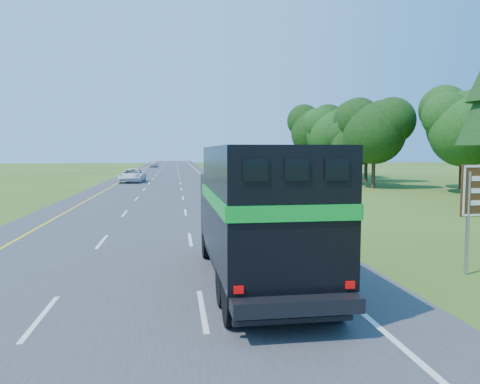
{
  "coord_description": "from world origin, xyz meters",
  "views": [
    {
      "loc": [
        1.22,
        -8.82,
        3.79
      ],
      "look_at": [
        4.54,
        14.97,
        1.7
      ],
      "focal_mm": 35.0,
      "sensor_mm": 36.0,
      "label": 1
    }
  ],
  "objects": [
    {
      "name": "lane_markings",
      "position": [
        0.0,
        50.0,
        0.04
      ],
      "size": [
        11.15,
        260.0,
        0.01
      ],
      "color": "yellow",
      "rests_on": "road"
    },
    {
      "name": "far_car",
      "position": [
        -3.76,
        104.83,
        0.81
      ],
      "size": [
        1.85,
        4.54,
        1.54
      ],
      "primitive_type": "imported",
      "rotation": [
        0.0,
        0.0,
        -0.01
      ],
      "color": "#B5B6BC",
      "rests_on": "road"
    },
    {
      "name": "tree_wall_right",
      "position": [
        26.0,
        30.0,
        6.0
      ],
      "size": [
        16.0,
        100.0,
        12.0
      ],
      "primitive_type": null,
      "color": "#14360E",
      "rests_on": "ground"
    },
    {
      "name": "delineator",
      "position": [
        9.41,
        13.3,
        0.55
      ],
      "size": [
        0.08,
        0.05,
        1.02
      ],
      "color": "orange",
      "rests_on": "ground"
    },
    {
      "name": "white_suv",
      "position": [
        -3.96,
        49.38,
        0.88
      ],
      "size": [
        3.09,
        6.18,
        1.68
      ],
      "primitive_type": "imported",
      "rotation": [
        0.0,
        0.0,
        -0.05
      ],
      "color": "white",
      "rests_on": "road"
    },
    {
      "name": "road",
      "position": [
        0.0,
        50.0,
        0.02
      ],
      "size": [
        15.0,
        260.0,
        0.04
      ],
      "primitive_type": "cube",
      "color": "#38383A",
      "rests_on": "ground"
    },
    {
      "name": "horse_truck",
      "position": [
        3.53,
        3.94,
        2.12
      ],
      "size": [
        2.88,
        8.8,
        3.88
      ],
      "rotation": [
        0.0,
        0.0,
        0.01
      ],
      "color": "black",
      "rests_on": "road"
    },
    {
      "name": "ground",
      "position": [
        0.0,
        0.0,
        0.0
      ],
      "size": [
        300.0,
        300.0,
        0.0
      ],
      "primitive_type": "plane",
      "color": "#345617",
      "rests_on": "ground"
    }
  ]
}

